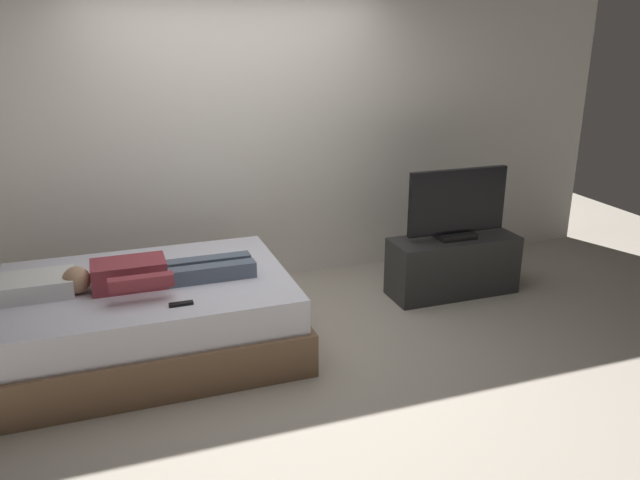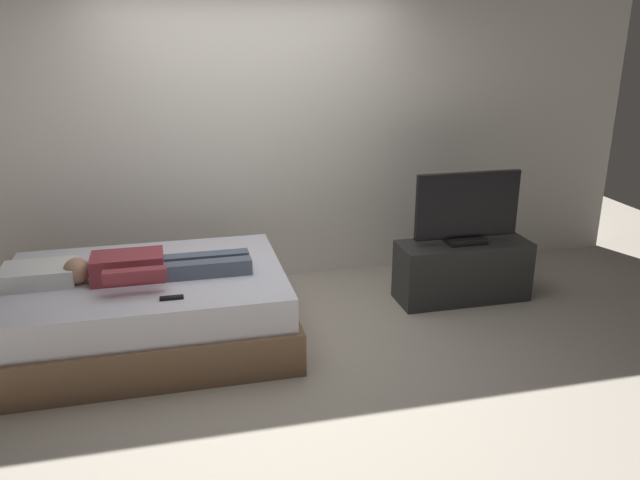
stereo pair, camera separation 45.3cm
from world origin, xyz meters
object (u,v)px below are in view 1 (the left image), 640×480
person (149,273)px  tv (457,205)px  tv_stand (453,266)px  remote (181,304)px  pillow (35,286)px  bed (148,317)px

person → tv: size_ratio=1.43×
person → tv_stand: size_ratio=1.15×
person → tv_stand: bearing=6.3°
person → remote: (0.15, -0.40, -0.07)m
tv_stand → pillow: bearing=-176.5°
remote → tv_stand: remote is taller
person → tv: 2.54m
bed → remote: remote is taller
remote → bed: bearing=110.3°
bed → tv_stand: (2.55, 0.20, -0.01)m
person → bed: bearing=109.4°
pillow → person: (0.72, -0.08, 0.02)m
person → remote: size_ratio=8.40×
bed → person: 0.37m
person → remote: person is taller
bed → person: bearing=-70.6°
pillow → tv: 3.25m
remote → tv_stand: (2.37, 0.68, -0.30)m
bed → tv: 2.61m
tv → pillow: bearing=-176.5°
bed → tv: (2.55, 0.20, 0.52)m
person → tv_stand: 2.56m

